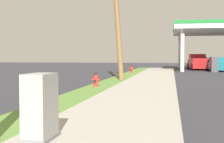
{
  "coord_description": "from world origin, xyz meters",
  "views": [
    {
      "loc": [
        4.37,
        -4.35,
        1.65
      ],
      "look_at": [
        0.79,
        15.0,
        0.74
      ],
      "focal_mm": 51.78,
      "sensor_mm": 36.0,
      "label": 1
    }
  ],
  "objects_px": {
    "fire_hydrant_second": "(96,80)",
    "utility_pole_midground": "(116,0)",
    "car_teal_by_near_pump": "(217,65)",
    "truck_red_at_forecourt": "(198,62)",
    "fire_hydrant_third": "(120,73)",
    "fire_hydrant_nearest": "(31,101)",
    "fire_hydrant_fourth": "(132,69)",
    "utility_cabinet": "(40,109)"
  },
  "relations": [
    {
      "from": "fire_hydrant_fourth",
      "to": "truck_red_at_forecourt",
      "type": "xyz_separation_m",
      "value": [
        6.96,
        11.41,
        0.47
      ]
    },
    {
      "from": "fire_hydrant_nearest",
      "to": "utility_pole_midground",
      "type": "height_order",
      "value": "utility_pole_midground"
    },
    {
      "from": "fire_hydrant_fourth",
      "to": "utility_cabinet",
      "type": "height_order",
      "value": "utility_cabinet"
    },
    {
      "from": "fire_hydrant_second",
      "to": "utility_pole_midground",
      "type": "bearing_deg",
      "value": 87.24
    },
    {
      "from": "fire_hydrant_nearest",
      "to": "utility_pole_midground",
      "type": "xyz_separation_m",
      "value": [
        0.2,
        12.6,
        4.9
      ]
    },
    {
      "from": "fire_hydrant_nearest",
      "to": "truck_red_at_forecourt",
      "type": "relative_size",
      "value": 0.14
    },
    {
      "from": "fire_hydrant_second",
      "to": "truck_red_at_forecourt",
      "type": "height_order",
      "value": "truck_red_at_forecourt"
    },
    {
      "from": "fire_hydrant_nearest",
      "to": "fire_hydrant_second",
      "type": "relative_size",
      "value": 1.0
    },
    {
      "from": "fire_hydrant_second",
      "to": "utility_pole_midground",
      "type": "xyz_separation_m",
      "value": [
        0.23,
        4.78,
        4.9
      ]
    },
    {
      "from": "fire_hydrant_nearest",
      "to": "truck_red_at_forecourt",
      "type": "bearing_deg",
      "value": 78.12
    },
    {
      "from": "fire_hydrant_second",
      "to": "fire_hydrant_fourth",
      "type": "bearing_deg",
      "value": 89.63
    },
    {
      "from": "fire_hydrant_third",
      "to": "utility_pole_midground",
      "type": "xyz_separation_m",
      "value": [
        0.12,
        -2.42,
        4.9
      ]
    },
    {
      "from": "fire_hydrant_fourth",
      "to": "fire_hydrant_nearest",
      "type": "bearing_deg",
      "value": -90.17
    },
    {
      "from": "fire_hydrant_third",
      "to": "truck_red_at_forecourt",
      "type": "height_order",
      "value": "truck_red_at_forecourt"
    },
    {
      "from": "fire_hydrant_second",
      "to": "car_teal_by_near_pump",
      "type": "relative_size",
      "value": 0.16
    },
    {
      "from": "fire_hydrant_second",
      "to": "utility_pole_midground",
      "type": "relative_size",
      "value": 0.07
    },
    {
      "from": "truck_red_at_forecourt",
      "to": "car_teal_by_near_pump",
      "type": "bearing_deg",
      "value": -64.49
    },
    {
      "from": "fire_hydrant_nearest",
      "to": "fire_hydrant_second",
      "type": "xyz_separation_m",
      "value": [
        -0.03,
        7.82,
        0.0
      ]
    },
    {
      "from": "fire_hydrant_second",
      "to": "fire_hydrant_nearest",
      "type": "bearing_deg",
      "value": -89.79
    },
    {
      "from": "utility_pole_midground",
      "to": "truck_red_at_forecourt",
      "type": "bearing_deg",
      "value": 71.84
    },
    {
      "from": "fire_hydrant_third",
      "to": "fire_hydrant_fourth",
      "type": "xyz_separation_m",
      "value": [
        -0.01,
        6.97,
        0.0
      ]
    },
    {
      "from": "fire_hydrant_second",
      "to": "fire_hydrant_fourth",
      "type": "relative_size",
      "value": 1.0
    },
    {
      "from": "fire_hydrant_fourth",
      "to": "utility_cabinet",
      "type": "xyz_separation_m",
      "value": [
        1.35,
        -24.67,
        0.24
      ]
    },
    {
      "from": "fire_hydrant_second",
      "to": "truck_red_at_forecourt",
      "type": "relative_size",
      "value": 0.14
    },
    {
      "from": "fire_hydrant_nearest",
      "to": "car_teal_by_near_pump",
      "type": "distance_m",
      "value": 30.92
    },
    {
      "from": "fire_hydrant_nearest",
      "to": "utility_cabinet",
      "type": "relative_size",
      "value": 0.61
    },
    {
      "from": "fire_hydrant_fourth",
      "to": "utility_pole_midground",
      "type": "relative_size",
      "value": 0.07
    },
    {
      "from": "fire_hydrant_nearest",
      "to": "utility_cabinet",
      "type": "distance_m",
      "value": 3.03
    },
    {
      "from": "car_teal_by_near_pump",
      "to": "truck_red_at_forecourt",
      "type": "relative_size",
      "value": 0.83
    },
    {
      "from": "fire_hydrant_fourth",
      "to": "utility_cabinet",
      "type": "bearing_deg",
      "value": -86.86
    },
    {
      "from": "fire_hydrant_third",
      "to": "utility_pole_midground",
      "type": "distance_m",
      "value": 5.47
    },
    {
      "from": "fire_hydrant_second",
      "to": "utility_pole_midground",
      "type": "height_order",
      "value": "utility_pole_midground"
    },
    {
      "from": "utility_pole_midground",
      "to": "utility_cabinet",
      "type": "height_order",
      "value": "utility_pole_midground"
    },
    {
      "from": "fire_hydrant_third",
      "to": "utility_pole_midground",
      "type": "height_order",
      "value": "utility_pole_midground"
    },
    {
      "from": "car_teal_by_near_pump",
      "to": "truck_red_at_forecourt",
      "type": "height_order",
      "value": "truck_red_at_forecourt"
    },
    {
      "from": "fire_hydrant_second",
      "to": "fire_hydrant_third",
      "type": "bearing_deg",
      "value": 89.15
    },
    {
      "from": "fire_hydrant_third",
      "to": "car_teal_by_near_pump",
      "type": "xyz_separation_m",
      "value": [
        8.75,
        14.6,
        0.28
      ]
    },
    {
      "from": "utility_pole_midground",
      "to": "utility_cabinet",
      "type": "xyz_separation_m",
      "value": [
        1.21,
        -15.27,
        -4.65
      ]
    },
    {
      "from": "fire_hydrant_third",
      "to": "utility_pole_midground",
      "type": "bearing_deg",
      "value": -87.07
    },
    {
      "from": "utility_pole_midground",
      "to": "fire_hydrant_second",
      "type": "bearing_deg",
      "value": -92.76
    },
    {
      "from": "fire_hydrant_second",
      "to": "fire_hydrant_third",
      "type": "distance_m",
      "value": 7.21
    },
    {
      "from": "fire_hydrant_third",
      "to": "utility_cabinet",
      "type": "height_order",
      "value": "utility_cabinet"
    }
  ]
}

